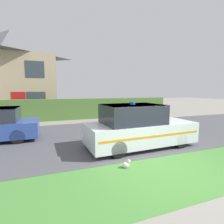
{
  "coord_description": "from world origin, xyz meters",
  "views": [
    {
      "loc": [
        -2.98,
        -3.94,
        2.19
      ],
      "look_at": [
        0.3,
        4.8,
        1.05
      ],
      "focal_mm": 28.0,
      "sensor_mm": 36.0,
      "label": 1
    }
  ],
  "objects": [
    {
      "name": "cat",
      "position": [
        -0.92,
        0.37,
        0.11
      ],
      "size": [
        0.27,
        0.21,
        0.26
      ],
      "rotation": [
        0.0,
        0.0,
        6.06
      ],
      "color": "silver",
      "rests_on": "ground"
    },
    {
      "name": "police_car",
      "position": [
        0.32,
        1.96,
        0.79
      ],
      "size": [
        4.31,
        1.94,
        1.76
      ],
      "rotation": [
        0.0,
        0.0,
        0.04
      ],
      "color": "black",
      "rests_on": "road_strip"
    },
    {
      "name": "house_left",
      "position": [
        -5.69,
        13.93,
        3.79
      ],
      "size": [
        7.44,
        5.62,
        7.43
      ],
      "color": "tan",
      "rests_on": "ground"
    },
    {
      "name": "garden_hedge",
      "position": [
        0.43,
        9.59,
        0.79
      ],
      "size": [
        13.0,
        0.71,
        1.58
      ],
      "primitive_type": "cube",
      "color": "#4C7233",
      "rests_on": "ground"
    },
    {
      "name": "ground_plane",
      "position": [
        0.0,
        0.0,
        0.0
      ],
      "size": [
        80.0,
        80.0,
        0.0
      ],
      "primitive_type": "plane",
      "color": "gray"
    },
    {
      "name": "road_strip",
      "position": [
        0.0,
        4.18,
        0.01
      ],
      "size": [
        28.0,
        6.9,
        0.01
      ],
      "primitive_type": "cube",
      "color": "#4C4C51",
      "rests_on": "ground"
    },
    {
      "name": "lawn_verge",
      "position": [
        0.0,
        -0.43,
        0.0
      ],
      "size": [
        28.0,
        2.3,
        0.01
      ],
      "primitive_type": "cube",
      "color": "#478438",
      "rests_on": "ground"
    }
  ]
}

